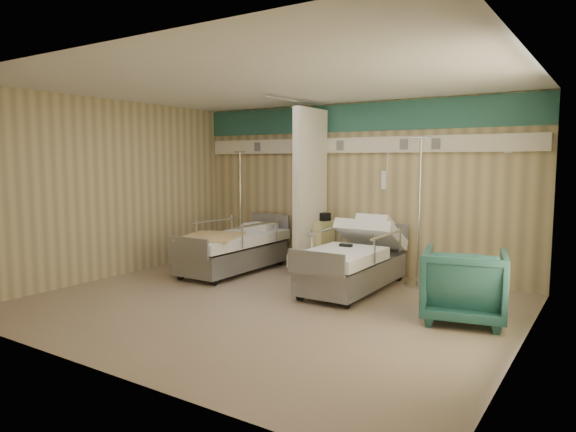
{
  "coord_description": "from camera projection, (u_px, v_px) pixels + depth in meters",
  "views": [
    {
      "loc": [
        3.75,
        -5.24,
        1.85
      ],
      "look_at": [
        -0.06,
        0.6,
        1.09
      ],
      "focal_mm": 32.0,
      "sensor_mm": 36.0,
      "label": 1
    }
  ],
  "objects": [
    {
      "name": "ground",
      "position": [
        266.0,
        305.0,
        6.61
      ],
      "size": [
        6.0,
        5.0,
        0.0
      ],
      "primitive_type": "cube",
      "color": "#A0866E",
      "rests_on": "ground"
    },
    {
      "name": "room_walls",
      "position": [
        275.0,
        160.0,
        6.63
      ],
      "size": [
        6.04,
        5.04,
        2.82
      ],
      "color": "tan",
      "rests_on": "ground"
    },
    {
      "name": "bed_right",
      "position": [
        353.0,
        268.0,
        7.33
      ],
      "size": [
        1.0,
        2.16,
        0.63
      ],
      "primitive_type": null,
      "color": "white",
      "rests_on": "ground"
    },
    {
      "name": "bed_left",
      "position": [
        233.0,
        253.0,
        8.52
      ],
      "size": [
        1.0,
        2.16,
        0.63
      ],
      "primitive_type": null,
      "color": "white",
      "rests_on": "ground"
    },
    {
      "name": "bedside_cabinet",
      "position": [
        315.0,
        245.0,
        8.69
      ],
      "size": [
        0.5,
        0.48,
        0.85
      ],
      "primitive_type": "cube",
      "color": "#DED68B",
      "rests_on": "ground"
    },
    {
      "name": "visitor_armchair",
      "position": [
        464.0,
        285.0,
        5.91
      ],
      "size": [
        1.09,
        1.11,
        0.85
      ],
      "primitive_type": "imported",
      "rotation": [
        0.0,
        0.0,
        3.37
      ],
      "color": "#1E4C48",
      "rests_on": "ground"
    },
    {
      "name": "waffle_blanket",
      "position": [
        464.0,
        246.0,
        5.86
      ],
      "size": [
        0.73,
        0.69,
        0.07
      ],
      "primitive_type": "cube",
      "rotation": [
        0.0,
        0.0,
        3.47
      ],
      "color": "white",
      "rests_on": "visitor_armchair"
    },
    {
      "name": "iv_stand_right",
      "position": [
        418.0,
        256.0,
        7.56
      ],
      "size": [
        0.39,
        0.39,
        2.2
      ],
      "rotation": [
        0.0,
        0.0,
        0.39
      ],
      "color": "silver",
      "rests_on": "ground"
    },
    {
      "name": "iv_stand_left",
      "position": [
        241.0,
        238.0,
        9.59
      ],
      "size": [
        0.36,
        0.36,
        2.02
      ],
      "rotation": [
        0.0,
        0.0,
        -0.41
      ],
      "color": "silver",
      "rests_on": "ground"
    },
    {
      "name": "call_remote",
      "position": [
        346.0,
        245.0,
        7.3
      ],
      "size": [
        0.18,
        0.09,
        0.04
      ],
      "primitive_type": "cube",
      "rotation": [
        0.0,
        0.0,
        0.07
      ],
      "color": "black",
      "rests_on": "bed_right"
    },
    {
      "name": "tan_blanket",
      "position": [
        211.0,
        237.0,
        8.14
      ],
      "size": [
        1.15,
        1.28,
        0.04
      ],
      "primitive_type": "cube",
      "rotation": [
        0.0,
        0.0,
        0.36
      ],
      "color": "tan",
      "rests_on": "bed_left"
    },
    {
      "name": "toiletry_bag",
      "position": [
        323.0,
        217.0,
        8.59
      ],
      "size": [
        0.28,
        0.23,
        0.13
      ],
      "primitive_type": "cube",
      "rotation": [
        0.0,
        0.0,
        -0.38
      ],
      "color": "black",
      "rests_on": "bedside_cabinet"
    },
    {
      "name": "white_cup",
      "position": [
        306.0,
        215.0,
        8.77
      ],
      "size": [
        0.12,
        0.12,
        0.14
      ],
      "primitive_type": "cylinder",
      "rotation": [
        0.0,
        0.0,
        -0.32
      ],
      "color": "white",
      "rests_on": "bedside_cabinet"
    }
  ]
}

